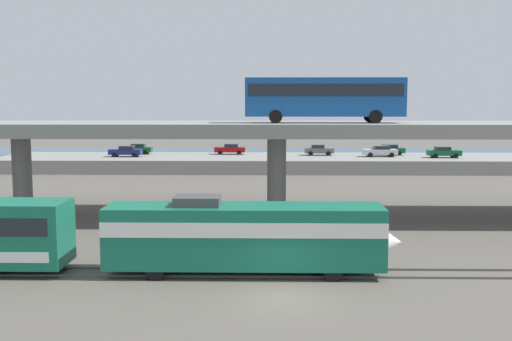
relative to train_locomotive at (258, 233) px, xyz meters
name	(u,v)px	position (x,y,z in m)	size (l,w,h in m)	color
ground_plane	(283,298)	(1.20, -4.00, -2.19)	(260.00, 260.00, 0.00)	#565149
rail_strip_near	(281,277)	(1.20, -0.76, -2.13)	(110.00, 0.12, 0.12)	#59544C
rail_strip_far	(280,269)	(1.20, 0.76, -2.13)	(110.00, 0.12, 0.12)	#59544C
train_locomotive	(258,233)	(0.00, 0.00, 0.00)	(15.62, 3.04, 4.18)	#14664C
highway_overpass	(277,132)	(1.20, 16.00, 4.62)	(96.00, 10.55, 7.57)	gray
transit_bus_on_overpass	(324,96)	(4.81, 14.77, 7.44)	(12.00, 2.68, 3.40)	#14478C
pier_parking_lot	(273,163)	(1.20, 51.00, -1.29)	(74.76, 13.79, 1.80)	gray
parked_car_0	(126,151)	(-18.99, 50.07, 0.38)	(4.40, 1.88, 1.50)	navy
parked_car_1	(319,150)	(7.71, 52.89, 0.38)	(4.01, 1.90, 1.50)	#515459
parked_car_2	(137,149)	(-18.35, 54.31, 0.38)	(4.29, 1.82, 1.50)	#0C4C26
parked_car_3	(380,151)	(15.96, 50.74, 0.38)	(4.63, 1.89, 1.50)	#B7B7BC
parked_car_4	(230,149)	(-4.91, 54.38, 0.38)	(4.39, 1.91, 1.50)	maroon
parked_car_5	(444,152)	(24.20, 49.32, 0.38)	(4.34, 1.86, 1.50)	#0C4C26
parked_car_6	(388,150)	(17.60, 53.47, 0.38)	(4.56, 1.96, 1.50)	#0C4C26
harbor_water	(272,155)	(1.20, 74.00, -2.19)	(140.00, 36.00, 0.01)	navy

